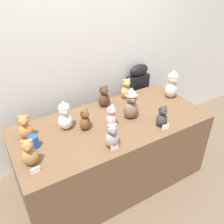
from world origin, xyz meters
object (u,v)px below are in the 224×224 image
Objects in this scene: display_table at (112,152)px; teddy_bear_chestnut at (85,120)px; teddy_bear_charcoal at (162,117)px; party_cup_blue at (34,142)px; teddy_bear_blush at (111,117)px; teddy_bear_mocha at (131,104)px; teddy_bear_cocoa at (104,97)px; teddy_bear_snow at (65,116)px; teddy_bear_cream at (172,84)px; instrument_case at (137,101)px; teddy_bear_ginger at (25,128)px; teddy_bear_honey at (126,89)px; teddy_bear_caramel at (29,153)px; teddy_bear_ash at (112,136)px.

teddy_bear_chestnut is at bearing 173.06° from display_table.
party_cup_blue is (-1.11, 0.31, -0.05)m from teddy_bear_charcoal.
display_table is 8.72× the size of teddy_bear_blush.
teddy_bear_mocha reaches higher than teddy_bear_charcoal.
display_table is 8.76× the size of teddy_bear_chestnut.
teddy_bear_snow is (-0.50, -0.18, 0.03)m from teddy_bear_cocoa.
teddy_bear_cream reaches higher than teddy_bear_snow.
instrument_case is 4.72× the size of teddy_bear_chestnut.
teddy_bear_charcoal is 1.16m from party_cup_blue.
party_cup_blue is (0.02, -0.16, -0.06)m from teddy_bear_ginger.
teddy_bear_blush is at bearing -126.87° from teddy_bear_honey.
teddy_bear_caramel is 1.32m from teddy_bear_honey.
teddy_bear_blush is (-0.12, -0.35, -0.01)m from teddy_bear_cocoa.
teddy_bear_charcoal is 0.90× the size of teddy_bear_caramel.
teddy_bear_mocha is at bearing -164.53° from teddy_bear_cream.
teddy_bear_ginger reaches higher than display_table.
teddy_bear_snow is at bearing 11.06° from teddy_bear_ginger.
teddy_bear_ginger is at bearing 166.83° from display_table.
teddy_bear_honey is (-0.45, 0.24, -0.05)m from teddy_bear_cream.
teddy_bear_chestnut is 0.48m from teddy_bear_mocha.
instrument_case is at bearing 63.46° from teddy_bear_mocha.
teddy_bear_mocha is at bearing -70.17° from teddy_bear_cocoa.
teddy_bear_caramel is (-1.02, -0.15, -0.05)m from teddy_bear_mocha.
teddy_bear_mocha is (-0.53, -0.59, 0.41)m from instrument_case.
teddy_bear_mocha is 0.32m from teddy_bear_charcoal.
teddy_bear_blush is 0.43m from teddy_bear_snow.
party_cup_blue is at bearing -167.48° from teddy_bear_mocha.
teddy_bear_snow is at bearing -178.96° from teddy_bear_mocha.
display_table is 0.86m from party_cup_blue.
teddy_bear_mocha reaches higher than teddy_bear_cocoa.
teddy_bear_cocoa is 1.03× the size of teddy_bear_ash.
teddy_bear_snow reaches higher than teddy_bear_blush.
teddy_bear_caramel is (-1.67, -0.27, -0.05)m from teddy_bear_cream.
teddy_bear_charcoal is (0.64, -0.32, -0.00)m from teddy_bear_chestnut.
teddy_bear_cocoa reaches higher than teddy_bear_caramel.
teddy_bear_cocoa is 0.53m from teddy_bear_snow.
teddy_bear_ginger is (-0.73, 0.22, 0.01)m from teddy_bear_blush.
display_table is at bearing 26.56° from teddy_bear_caramel.
teddy_bear_cocoa is at bearing 19.19° from party_cup_blue.
teddy_bear_cream is 0.65m from teddy_bear_mocha.
teddy_bear_snow reaches higher than teddy_bear_charcoal.
display_table is 17.27× the size of party_cup_blue.
teddy_bear_snow is (-1.26, 0.04, -0.02)m from teddy_bear_cream.
teddy_bear_cream is at bearing -17.66° from teddy_bear_honey.
teddy_bear_snow is at bearing -176.80° from teddy_bear_cream.
teddy_bear_charcoal is at bearing -135.98° from teddy_bear_cream.
teddy_bear_charcoal is 0.73× the size of teddy_bear_snow.
teddy_bear_charcoal is at bearing -15.55° from party_cup_blue.
teddy_bear_caramel is at bearing -175.34° from teddy_bear_ash.
teddy_bear_chestnut is at bearing -25.75° from teddy_bear_snow.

